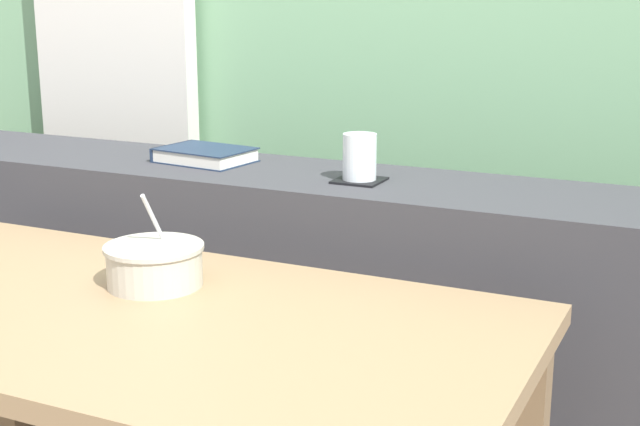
# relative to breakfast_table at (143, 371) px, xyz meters

# --- Properties ---
(dark_console_ledge) EXTENTS (2.80, 0.36, 0.85)m
(dark_console_ledge) POSITION_rel_breakfast_table_xyz_m (-0.07, 0.63, -0.20)
(dark_console_ledge) COLOR #38383D
(dark_console_ledge) RESTS_ON ground
(breakfast_table) EXTENTS (1.29, 0.67, 0.73)m
(breakfast_table) POSITION_rel_breakfast_table_xyz_m (0.00, 0.00, 0.00)
(breakfast_table) COLOR #826849
(breakfast_table) RESTS_ON ground
(coaster_square) EXTENTS (0.10, 0.10, 0.00)m
(coaster_square) POSITION_rel_breakfast_table_xyz_m (0.14, 0.60, 0.23)
(coaster_square) COLOR black
(coaster_square) RESTS_ON dark_console_ledge
(juice_glass) EXTENTS (0.07, 0.07, 0.10)m
(juice_glass) POSITION_rel_breakfast_table_xyz_m (0.14, 0.60, 0.27)
(juice_glass) COLOR white
(juice_glass) RESTS_ON coaster_square
(closed_book) EXTENTS (0.23, 0.18, 0.03)m
(closed_book) POSITION_rel_breakfast_table_xyz_m (-0.28, 0.65, 0.24)
(closed_book) COLOR #1E2D47
(closed_book) RESTS_ON dark_console_ledge
(soup_bowl) EXTENTS (0.18, 0.18, 0.17)m
(soup_bowl) POSITION_rel_breakfast_table_xyz_m (-0.05, 0.12, 0.15)
(soup_bowl) COLOR #BCB7A8
(soup_bowl) RESTS_ON breakfast_table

